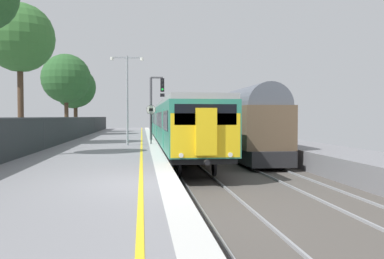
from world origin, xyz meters
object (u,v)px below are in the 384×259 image
signal_gantry (155,100)px  platform_lamp_mid (127,92)px  background_tree_back (75,89)px  speed_limit_sign (151,119)px  freight_train_adjacent_track (206,120)px  background_tree_left (66,80)px  commuter_train_at_platform (171,122)px  background_tree_centre (19,40)px

signal_gantry → platform_lamp_mid: bearing=-108.5°
platform_lamp_mid → background_tree_back: bearing=106.6°
signal_gantry → speed_limit_sign: (-0.38, -4.64, -1.36)m
background_tree_back → freight_train_adjacent_track: bearing=-25.0°
background_tree_left → platform_lamp_mid: bearing=-67.4°
freight_train_adjacent_track → signal_gantry: 11.61m
commuter_train_at_platform → background_tree_left: (-9.54, 5.55, 3.93)m
commuter_train_at_platform → signal_gantry: size_ratio=8.31×
background_tree_centre → speed_limit_sign: bearing=-1.3°
background_tree_back → background_tree_left: bearing=-87.1°
platform_lamp_mid → signal_gantry: bearing=71.5°
platform_lamp_mid → background_tree_left: background_tree_left is taller
platform_lamp_mid → background_tree_centre: background_tree_centre is taller
commuter_train_at_platform → background_tree_centre: bearing=-139.7°
freight_train_adjacent_track → commuter_train_at_platform: bearing=-122.8°
freight_train_adjacent_track → background_tree_centre: (-13.86, -14.59, 4.99)m
commuter_train_at_platform → background_tree_centre: (-9.86, -8.36, 5.14)m
background_tree_centre → background_tree_back: bearing=90.1°
freight_train_adjacent_track → background_tree_left: background_tree_left is taller
speed_limit_sign → background_tree_left: bearing=118.6°
freight_train_adjacent_track → background_tree_back: background_tree_back is taller
speed_limit_sign → background_tree_left: size_ratio=0.32×
speed_limit_sign → signal_gantry: bearing=85.3°
freight_train_adjacent_track → background_tree_centre: bearing=-133.5°
freight_train_adjacent_track → speed_limit_sign: (-5.85, -14.76, 0.17)m
speed_limit_sign → platform_lamp_mid: size_ratio=0.46×
speed_limit_sign → background_tree_left: background_tree_left is taller
signal_gantry → platform_lamp_mid: platform_lamp_mid is taller
freight_train_adjacent_track → background_tree_back: 15.71m
background_tree_centre → background_tree_back: size_ratio=1.19×
freight_train_adjacent_track → background_tree_left: size_ratio=5.65×
background_tree_back → speed_limit_sign: bearing=-69.2°
freight_train_adjacent_track → speed_limit_sign: bearing=-111.6°
freight_train_adjacent_track → background_tree_back: size_ratio=5.95×
background_tree_centre → freight_train_adjacent_track: bearing=46.5°
platform_lamp_mid → background_tree_left: size_ratio=0.71×
commuter_train_at_platform → background_tree_left: background_tree_left is taller
freight_train_adjacent_track → background_tree_left: bearing=-177.2°
speed_limit_sign → background_tree_back: (-8.05, 21.23, 3.23)m
platform_lamp_mid → commuter_train_at_platform: bearing=70.6°
commuter_train_at_platform → background_tree_centre: background_tree_centre is taller
commuter_train_at_platform → signal_gantry: bearing=-110.6°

